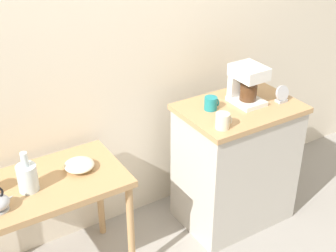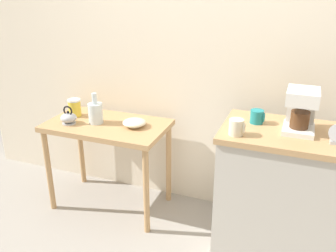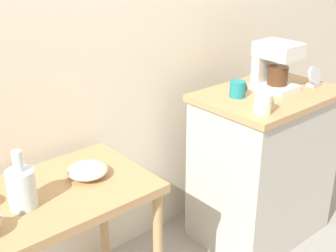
{
  "view_description": "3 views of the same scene",
  "coord_description": "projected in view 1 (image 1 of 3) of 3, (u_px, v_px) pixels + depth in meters",
  "views": [
    {
      "loc": [
        -1.18,
        -2.12,
        2.28
      ],
      "look_at": [
        0.08,
        -0.08,
        0.94
      ],
      "focal_mm": 50.37,
      "sensor_mm": 36.0,
      "label": 1
    },
    {
      "loc": [
        0.7,
        -2.19,
        1.76
      ],
      "look_at": [
        -0.1,
        -0.08,
        0.84
      ],
      "focal_mm": 38.98,
      "sensor_mm": 36.0,
      "label": 2
    },
    {
      "loc": [
        -1.29,
        -1.46,
        1.7
      ],
      "look_at": [
        -0.05,
        -0.02,
        0.89
      ],
      "focal_mm": 48.62,
      "sensor_mm": 36.0,
      "label": 3
    }
  ],
  "objects": [
    {
      "name": "table_clock",
      "position": [
        282.0,
        95.0,
        3.08
      ],
      "size": [
        0.1,
        0.05,
        0.11
      ],
      "color": "#B2B5BA",
      "rests_on": "kitchen_counter"
    },
    {
      "name": "bowl_stoneware",
      "position": [
        79.0,
        165.0,
        2.72
      ],
      "size": [
        0.17,
        0.17,
        0.06
      ],
      "color": "beige",
      "rests_on": "wooden_table"
    },
    {
      "name": "mug_small_cream",
      "position": [
        223.0,
        121.0,
        2.78
      ],
      "size": [
        0.09,
        0.09,
        0.1
      ],
      "color": "beige",
      "rests_on": "kitchen_counter"
    },
    {
      "name": "back_wall",
      "position": [
        127.0,
        26.0,
        2.91
      ],
      "size": [
        4.4,
        0.1,
        2.8
      ],
      "primitive_type": "cube",
      "color": "beige",
      "rests_on": "ground_plane"
    },
    {
      "name": "mug_dark_teal",
      "position": [
        211.0,
        103.0,
        3.0
      ],
      "size": [
        0.09,
        0.08,
        0.09
      ],
      "color": "teal",
      "rests_on": "kitchen_counter"
    },
    {
      "name": "ground_plane",
      "position": [
        152.0,
        243.0,
        3.23
      ],
      "size": [
        8.0,
        8.0,
        0.0
      ],
      "primitive_type": "plane",
      "color": "gray"
    },
    {
      "name": "kitchen_counter",
      "position": [
        235.0,
        164.0,
        3.28
      ],
      "size": [
        0.77,
        0.54,
        0.9
      ],
      "color": "#BCB7AD",
      "rests_on": "ground_plane"
    },
    {
      "name": "wooden_table",
      "position": [
        45.0,
        197.0,
        2.67
      ],
      "size": [
        0.92,
        0.53,
        0.73
      ],
      "color": "tan",
      "rests_on": "ground_plane"
    },
    {
      "name": "coffee_maker",
      "position": [
        246.0,
        82.0,
        3.04
      ],
      "size": [
        0.18,
        0.22,
        0.26
      ],
      "color": "white",
      "rests_on": "kitchen_counter"
    },
    {
      "name": "glass_carafe_vase",
      "position": [
        27.0,
        177.0,
        2.52
      ],
      "size": [
        0.11,
        0.11,
        0.24
      ],
      "color": "silver",
      "rests_on": "wooden_table"
    }
  ]
}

